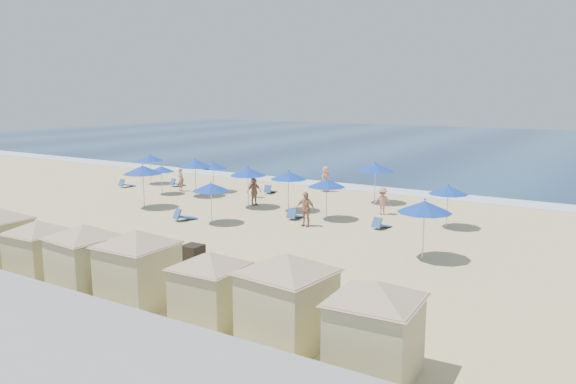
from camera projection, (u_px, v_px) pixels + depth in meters
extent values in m
plane|color=#CFB983|center=(213.00, 228.00, 29.58)|extent=(160.00, 160.00, 0.00)
cube|color=#0E2750|center=(477.00, 146.00, 75.37)|extent=(160.00, 80.00, 0.06)
cube|color=white|center=(345.00, 187.00, 42.48)|extent=(160.00, 2.50, 0.08)
cube|color=black|center=(193.00, 254.00, 23.53)|extent=(0.80, 0.80, 0.78)
cube|color=#C4BB86|center=(40.00, 256.00, 21.31)|extent=(1.96, 1.96, 1.87)
cube|color=tan|center=(38.00, 232.00, 21.14)|extent=(2.06, 2.06, 0.07)
pyramid|color=tan|center=(37.00, 220.00, 21.06)|extent=(4.10, 4.10, 0.47)
cube|color=#C4BB86|center=(86.00, 265.00, 19.95)|extent=(2.21, 2.21, 2.03)
cube|color=tan|center=(84.00, 238.00, 19.78)|extent=(2.32, 2.32, 0.08)
pyramid|color=tan|center=(83.00, 224.00, 19.69)|extent=(4.42, 4.42, 0.51)
cube|color=#C4BB86|center=(138.00, 275.00, 18.79)|extent=(2.14, 2.14, 2.09)
cube|color=tan|center=(137.00, 245.00, 18.60)|extent=(2.25, 2.25, 0.08)
pyramid|color=tan|center=(136.00, 230.00, 18.51)|extent=(4.57, 4.57, 0.52)
cube|color=#C4BB86|center=(210.00, 296.00, 17.18)|extent=(1.94, 1.94, 1.86)
cube|color=tan|center=(210.00, 267.00, 17.02)|extent=(2.04, 2.04, 0.07)
pyramid|color=tan|center=(209.00, 252.00, 16.94)|extent=(4.08, 4.08, 0.47)
cube|color=#C4BB86|center=(287.00, 309.00, 15.78)|extent=(2.35, 2.35, 2.15)
cube|color=tan|center=(287.00, 272.00, 15.59)|extent=(2.47, 2.47, 0.09)
pyramid|color=tan|center=(287.00, 253.00, 15.49)|extent=(4.69, 4.69, 0.54)
cube|color=#C4BB86|center=(374.00, 339.00, 14.01)|extent=(2.16, 2.16, 2.03)
cube|color=tan|center=(376.00, 300.00, 13.83)|extent=(2.27, 2.27, 0.08)
pyramid|color=tan|center=(376.00, 280.00, 13.74)|extent=(4.43, 4.43, 0.51)
cylinder|color=#A5A8AD|center=(151.00, 172.00, 43.88)|extent=(0.05, 0.05, 1.88)
cone|color=#0E349C|center=(150.00, 158.00, 43.68)|extent=(2.07, 2.07, 0.44)
sphere|color=#0E349C|center=(150.00, 154.00, 43.63)|extent=(0.08, 0.08, 0.08)
cylinder|color=#A5A8AD|center=(162.00, 183.00, 39.42)|extent=(0.04, 0.04, 1.64)
cone|color=#0E349C|center=(161.00, 169.00, 39.25)|extent=(1.81, 1.81, 0.39)
sphere|color=#0E349C|center=(161.00, 166.00, 39.21)|extent=(0.07, 0.07, 0.07)
cylinder|color=#A5A8AD|center=(213.00, 180.00, 40.31)|extent=(0.05, 0.05, 1.77)
cone|color=#0E349C|center=(213.00, 165.00, 40.13)|extent=(1.95, 1.95, 0.42)
sphere|color=#0E349C|center=(213.00, 162.00, 40.08)|extent=(0.07, 0.07, 0.07)
cylinder|color=#A5A8AD|center=(144.00, 190.00, 34.71)|extent=(0.06, 0.06, 2.18)
cone|color=#0E349C|center=(143.00, 170.00, 34.49)|extent=(2.41, 2.41, 0.52)
sphere|color=#0E349C|center=(143.00, 165.00, 34.43)|extent=(0.09, 0.09, 0.09)
cylinder|color=#A5A8AD|center=(196.00, 181.00, 38.58)|extent=(0.06, 0.06, 2.10)
cone|color=#0E349C|center=(195.00, 163.00, 38.36)|extent=(2.32, 2.32, 0.50)
sphere|color=#0E349C|center=(195.00, 159.00, 38.31)|extent=(0.09, 0.09, 0.09)
cylinder|color=#A5A8AD|center=(248.00, 191.00, 34.82)|extent=(0.05, 0.05, 2.06)
cone|color=#0E349C|center=(248.00, 172.00, 34.61)|extent=(2.28, 2.28, 0.49)
sphere|color=#0E349C|center=(248.00, 167.00, 34.55)|extent=(0.09, 0.09, 0.09)
cylinder|color=#A5A8AD|center=(211.00, 207.00, 30.58)|extent=(0.05, 0.05, 1.85)
cone|color=#0E349C|center=(211.00, 187.00, 30.39)|extent=(2.05, 2.05, 0.44)
sphere|color=#0E349C|center=(211.00, 182.00, 30.35)|extent=(0.08, 0.08, 0.08)
cylinder|color=#A5A8AD|center=(326.00, 203.00, 31.50)|extent=(0.05, 0.05, 1.91)
cone|color=#0E349C|center=(327.00, 183.00, 31.31)|extent=(2.11, 2.11, 0.45)
sphere|color=#0E349C|center=(327.00, 178.00, 31.26)|extent=(0.08, 0.08, 0.08)
cylinder|color=#A5A8AD|center=(289.00, 195.00, 33.77)|extent=(0.05, 0.05, 1.99)
cone|color=#0E349C|center=(289.00, 175.00, 33.56)|extent=(2.20, 2.20, 0.47)
sphere|color=#0E349C|center=(289.00, 171.00, 33.51)|extent=(0.08, 0.08, 0.08)
cylinder|color=#A5A8AD|center=(375.00, 187.00, 36.16)|extent=(0.06, 0.06, 2.16)
cone|color=#0E349C|center=(375.00, 167.00, 35.94)|extent=(2.39, 2.39, 0.51)
sphere|color=#0E349C|center=(376.00, 162.00, 35.88)|extent=(0.09, 0.09, 0.09)
cylinder|color=#A5A8AD|center=(447.00, 211.00, 29.56)|extent=(0.05, 0.05, 1.87)
cone|color=#0E349C|center=(448.00, 190.00, 29.37)|extent=(2.06, 2.06, 0.44)
sphere|color=#0E349C|center=(449.00, 185.00, 29.32)|extent=(0.08, 0.08, 0.08)
cylinder|color=#A5A8AD|center=(423.00, 235.00, 23.93)|extent=(0.06, 0.06, 2.12)
cone|color=#0E349C|center=(425.00, 207.00, 23.72)|extent=(2.34, 2.34, 0.50)
sphere|color=#0E349C|center=(425.00, 200.00, 23.66)|extent=(0.09, 0.09, 0.09)
cube|color=#275091|center=(127.00, 185.00, 42.53)|extent=(0.75, 1.23, 0.32)
cube|color=#275091|center=(122.00, 183.00, 42.14)|extent=(0.59, 0.41, 0.56)
cube|color=#275091|center=(178.00, 184.00, 42.92)|extent=(0.81, 1.20, 0.30)
cube|color=#275091|center=(173.00, 182.00, 42.58)|extent=(0.58, 0.44, 0.53)
cube|color=#275091|center=(271.00, 191.00, 39.94)|extent=(0.63, 1.15, 0.30)
cube|color=#275091|center=(268.00, 189.00, 39.50)|extent=(0.55, 0.35, 0.53)
cube|color=#275091|center=(186.00, 217.00, 31.48)|extent=(1.00, 1.37, 0.34)
cube|color=#275091|center=(177.00, 214.00, 31.13)|extent=(0.67, 0.53, 0.60)
cube|color=#275091|center=(296.00, 216.00, 31.87)|extent=(0.56, 1.17, 0.32)
cube|color=#275091|center=(291.00, 213.00, 31.42)|extent=(0.55, 0.33, 0.56)
cube|color=#275091|center=(382.00, 225.00, 29.61)|extent=(0.78, 1.22, 0.31)
cube|color=#275091|center=(377.00, 223.00, 29.24)|extent=(0.59, 0.42, 0.55)
imported|color=tan|center=(181.00, 180.00, 40.60)|extent=(0.68, 0.52, 1.67)
imported|color=tan|center=(253.00, 185.00, 38.06)|extent=(1.06, 1.05, 1.72)
imported|color=tan|center=(305.00, 209.00, 29.93)|extent=(1.13, 0.53, 1.88)
imported|color=tan|center=(382.00, 201.00, 32.83)|extent=(1.19, 0.95, 1.61)
imported|color=tan|center=(326.00, 179.00, 40.41)|extent=(0.73, 0.99, 1.84)
imported|color=tan|center=(254.00, 192.00, 35.50)|extent=(0.77, 1.11, 1.75)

